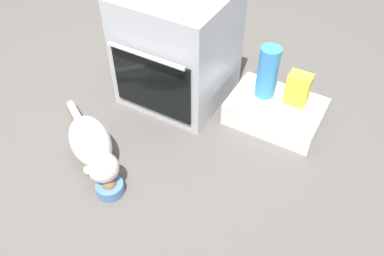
# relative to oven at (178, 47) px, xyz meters

# --- Properties ---
(ground) EXTENTS (8.00, 8.00, 0.00)m
(ground) POSITION_rel_oven_xyz_m (-0.03, -0.44, -0.33)
(ground) COLOR #56514C
(oven) EXTENTS (0.56, 0.59, 0.66)m
(oven) POSITION_rel_oven_xyz_m (0.00, 0.00, 0.00)
(oven) COLOR #B7BABF
(oven) RESTS_ON ground
(pantry_cabinet) EXTENTS (0.50, 0.35, 0.14)m
(pantry_cabinet) POSITION_rel_oven_xyz_m (0.60, 0.05, -0.26)
(pantry_cabinet) COLOR white
(pantry_cabinet) RESTS_ON ground
(food_bowl) EXTENTS (0.13, 0.13, 0.09)m
(food_bowl) POSITION_rel_oven_xyz_m (0.10, -0.81, -0.29)
(food_bowl) COLOR #4C7AB7
(food_bowl) RESTS_ON ground
(cat) EXTENTS (0.62, 0.43, 0.22)m
(cat) POSITION_rel_oven_xyz_m (-0.09, -0.69, -0.21)
(cat) COLOR silver
(cat) RESTS_ON ground
(snack_bag) EXTENTS (0.12, 0.09, 0.18)m
(snack_bag) POSITION_rel_oven_xyz_m (0.68, 0.10, -0.10)
(snack_bag) COLOR yellow
(snack_bag) RESTS_ON pantry_cabinet
(water_bottle) EXTENTS (0.11, 0.11, 0.30)m
(water_bottle) POSITION_rel_oven_xyz_m (0.51, 0.08, -0.04)
(water_bottle) COLOR #388CD1
(water_bottle) RESTS_ON pantry_cabinet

